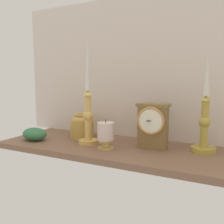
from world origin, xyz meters
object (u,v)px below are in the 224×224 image
Objects in this scene: candlestick_tall_center at (88,112)px; pillar_candle_front at (106,134)px; mantel_clock at (153,125)px; brass_vase_jar at (82,125)px; candlestick_tall_left at (205,122)px.

pillar_candle_front is at bearing -15.52° from candlestick_tall_center.
brass_vase_jar is (-34.90, 2.89, -3.51)cm from mantel_clock.
brass_vase_jar is 21.40cm from pillar_candle_front.
mantel_clock is 0.49× the size of candlestick_tall_left.
mantel_clock is at bearing -4.74° from brass_vase_jar.
pillar_candle_front reaches higher than brass_vase_jar.
candlestick_tall_left reaches higher than brass_vase_jar.
candlestick_tall_center reaches higher than pillar_candle_front.
mantel_clock is at bearing -168.73° from candlestick_tall_left.
candlestick_tall_center is at bearing -168.42° from candlestick_tall_left.
candlestick_tall_left is 3.15× the size of brass_vase_jar.
candlestick_tall_left is at bearing 0.91° from brass_vase_jar.
pillar_candle_front is (18.27, -11.14, 0.04)cm from brass_vase_jar.
brass_vase_jar is (-8.45, 8.41, -7.92)cm from candlestick_tall_center.
mantel_clock is at bearing 26.38° from pillar_candle_front.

